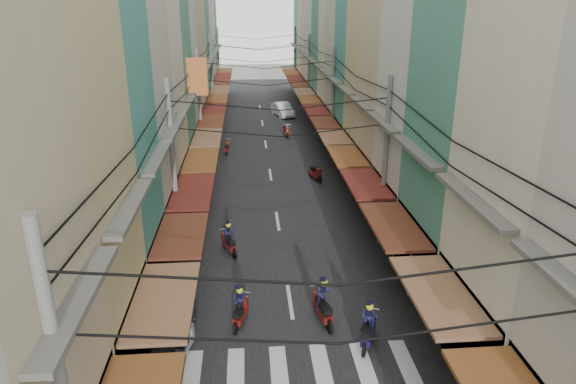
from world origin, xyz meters
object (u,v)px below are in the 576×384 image
white_car (283,116)px  bicycle (468,288)px  market_umbrella (468,247)px  traffic_sign (411,248)px

white_car → bicycle: bearing=-95.0°
bicycle → market_umbrella: 2.28m
white_car → traffic_sign: 35.31m
bicycle → market_umbrella: bearing=133.0°
bicycle → market_umbrella: size_ratio=0.66×
white_car → traffic_sign: size_ratio=1.63×
market_umbrella → white_car: bearing=97.8°
white_car → bicycle: (5.26, -34.78, 0.00)m
market_umbrella → bicycle: bearing=44.8°
market_umbrella → traffic_sign: (-2.25, 0.09, -0.02)m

